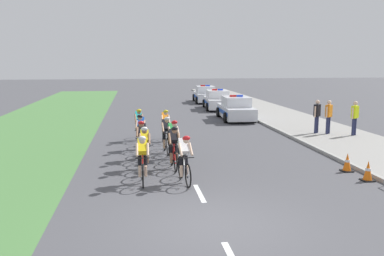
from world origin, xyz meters
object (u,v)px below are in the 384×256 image
(spectator_closest, at_px, (355,116))
(cyclist_ninth, at_px, (139,124))
(cyclist_lead, at_px, (143,158))
(cyclist_seventh, at_px, (141,131))
(police_car_nearest, at_px, (236,109))
(cyclist_fourth, at_px, (174,146))
(traffic_cone_mid, at_px, (347,162))
(cyclist_third, at_px, (145,147))
(cyclist_second, at_px, (184,158))
(spectator_back, at_px, (329,115))
(cyclist_sixth, at_px, (173,139))
(traffic_cone_near, at_px, (368,171))
(spectator_middle, at_px, (317,114))
(police_car_third, at_px, (205,95))
(police_car_second, at_px, (217,100))
(cyclist_fifth, at_px, (142,139))
(cyclist_eighth, at_px, (166,134))
(cyclist_tenth, at_px, (165,125))

(spectator_closest, bearing_deg, cyclist_ninth, 175.69)
(cyclist_lead, bearing_deg, cyclist_seventh, 89.59)
(cyclist_ninth, xyz_separation_m, police_car_nearest, (6.24, 6.18, -0.11))
(cyclist_fourth, relative_size, traffic_cone_mid, 2.69)
(cyclist_third, relative_size, cyclist_fourth, 1.00)
(cyclist_second, distance_m, police_car_nearest, 14.16)
(police_car_nearest, xyz_separation_m, spectator_back, (3.11, -6.39, 0.40))
(spectator_closest, bearing_deg, cyclist_sixth, -161.38)
(traffic_cone_near, bearing_deg, cyclist_ninth, 132.27)
(cyclist_sixth, xyz_separation_m, cyclist_ninth, (-1.24, 3.88, 0.00))
(spectator_closest, relative_size, spectator_middle, 1.00)
(cyclist_seventh, height_order, police_car_third, police_car_third)
(cyclist_fourth, xyz_separation_m, cyclist_ninth, (-1.13, 5.33, 0.00))
(cyclist_third, distance_m, cyclist_ninth, 5.23)
(cyclist_lead, xyz_separation_m, cyclist_sixth, (1.22, 3.06, 0.00))
(spectator_closest, distance_m, spectator_middle, 1.76)
(cyclist_fourth, height_order, spectator_middle, spectator_middle)
(police_car_second, distance_m, police_car_third, 5.48)
(cyclist_fifth, bearing_deg, traffic_cone_mid, -21.63)
(cyclist_third, bearing_deg, cyclist_sixth, 50.68)
(cyclist_fifth, xyz_separation_m, spectator_closest, (10.35, 3.05, 0.30))
(cyclist_eighth, bearing_deg, cyclist_fourth, -88.49)
(cyclist_second, xyz_separation_m, traffic_cone_mid, (5.63, 0.54, -0.48))
(police_car_second, bearing_deg, cyclist_fifth, -111.25)
(cyclist_seventh, height_order, traffic_cone_mid, cyclist_seventh)
(cyclist_lead, relative_size, traffic_cone_mid, 2.69)
(cyclist_tenth, bearing_deg, spectator_middle, 4.35)
(cyclist_lead, xyz_separation_m, cyclist_tenth, (1.19, 6.44, 0.00))
(cyclist_tenth, bearing_deg, cyclist_second, -89.37)
(cyclist_fifth, height_order, police_car_nearest, police_car_nearest)
(police_car_second, height_order, police_car_third, same)
(cyclist_seventh, xyz_separation_m, spectator_middle, (8.83, 2.12, 0.30))
(cyclist_tenth, distance_m, spectator_back, 8.16)
(cyclist_third, xyz_separation_m, cyclist_fifth, (-0.07, 1.40, 0.00))
(cyclist_fourth, xyz_separation_m, cyclist_tenth, (0.08, 4.83, 0.00))
(cyclist_fourth, bearing_deg, cyclist_ninth, 101.94)
(cyclist_second, bearing_deg, spectator_closest, 34.57)
(cyclist_fifth, height_order, spectator_back, spectator_back)
(cyclist_fourth, bearing_deg, police_car_third, 77.38)
(cyclist_second, bearing_deg, cyclist_eighth, 92.94)
(traffic_cone_near, relative_size, spectator_middle, 0.38)
(cyclist_fourth, bearing_deg, police_car_nearest, 66.03)
(police_car_third, height_order, spectator_closest, spectator_closest)
(cyclist_seventh, height_order, spectator_closest, spectator_closest)
(cyclist_third, bearing_deg, cyclist_lead, -93.79)
(cyclist_ninth, xyz_separation_m, police_car_second, (6.24, 12.05, -0.11))
(cyclist_fourth, xyz_separation_m, police_car_third, (5.12, 22.86, -0.11))
(cyclist_fifth, relative_size, police_car_third, 0.38)
(police_car_third, xyz_separation_m, spectator_middle, (2.64, -17.44, 0.40))
(police_car_nearest, bearing_deg, spectator_closest, -59.10)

